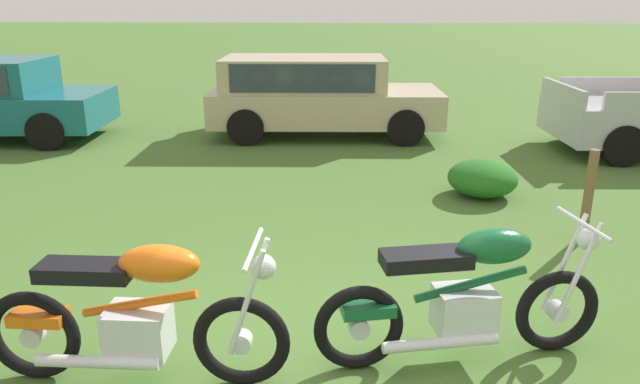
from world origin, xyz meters
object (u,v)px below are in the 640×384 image
at_px(car_beige, 315,90).
at_px(fence_post_wooden, 589,195).
at_px(shrub_low, 482,178).
at_px(motorcycle_green, 466,297).
at_px(motorcycle_orange, 137,316).

bearing_deg(car_beige, fence_post_wooden, -59.24).
height_order(car_beige, shrub_low, car_beige).
xyz_separation_m(motorcycle_green, car_beige, (-1.52, 7.19, 0.35)).
xyz_separation_m(fence_post_wooden, shrub_low, (-0.79, 1.40, -0.25)).
bearing_deg(fence_post_wooden, shrub_low, 119.56).
xyz_separation_m(car_beige, fence_post_wooden, (3.19, -4.87, -0.35)).
relative_size(car_beige, shrub_low, 4.71).
height_order(motorcycle_orange, car_beige, car_beige).
distance_m(motorcycle_orange, fence_post_wooden, 4.71).
xyz_separation_m(motorcycle_orange, motorcycle_green, (2.18, 0.39, -0.00)).
bearing_deg(motorcycle_orange, fence_post_wooden, 34.97).
xyz_separation_m(motorcycle_orange, car_beige, (0.66, 7.58, 0.34)).
height_order(motorcycle_green, car_beige, car_beige).
distance_m(motorcycle_green, car_beige, 7.36).
distance_m(motorcycle_orange, motorcycle_green, 2.21).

